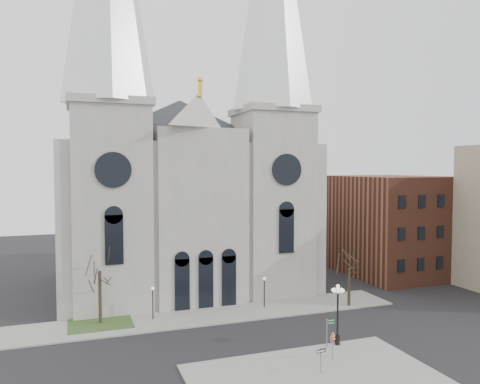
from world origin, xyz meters
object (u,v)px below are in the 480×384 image
object	(u,v)px
stop_sign	(332,340)
street_name_sign	(328,331)
globe_lamp	(338,307)
one_way_sign	(321,355)

from	to	relation	value
stop_sign	street_name_sign	size ratio (longest dim) A/B	0.86
stop_sign	street_name_sign	xyz separation A→B (m)	(0.80, 2.12, -0.09)
globe_lamp	street_name_sign	world-z (taller)	globe_lamp
one_way_sign	street_name_sign	size ratio (longest dim) A/B	0.75
globe_lamp	one_way_sign	distance (m)	6.28
stop_sign	one_way_sign	world-z (taller)	stop_sign
globe_lamp	one_way_sign	size ratio (longest dim) A/B	2.79
one_way_sign	stop_sign	bearing A→B (deg)	31.64
globe_lamp	street_name_sign	xyz separation A→B (m)	(-1.18, -0.39, -1.81)
stop_sign	street_name_sign	distance (m)	2.27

